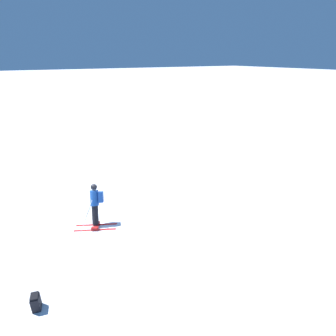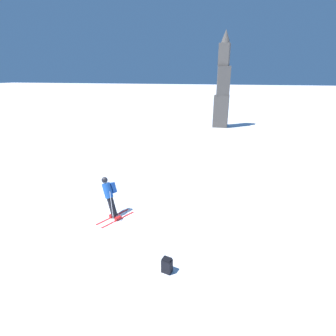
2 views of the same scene
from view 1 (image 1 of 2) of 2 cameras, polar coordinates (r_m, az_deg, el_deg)
name	(u,v)px [view 1 (image 1 of 2)]	position (r m, az deg, el deg)	size (l,w,h in m)	color
ground_plane	(90,217)	(12.22, -16.56, -10.23)	(300.00, 300.00, 0.00)	white
skier	(95,203)	(11.26, -15.54, -7.38)	(1.39, 1.72, 1.77)	red
spare_backpack	(36,302)	(8.95, -26.84, -24.60)	(0.34, 0.28, 0.50)	black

